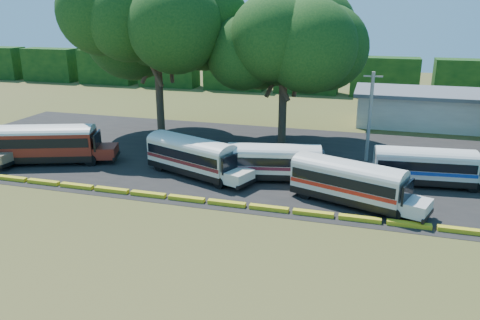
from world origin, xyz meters
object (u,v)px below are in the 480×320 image
(bus_cream_west, at_px, (193,154))
(bus_white_red, at_px, (350,180))
(bus_red, at_px, (47,141))
(tree_west, at_px, (155,16))

(bus_cream_west, relative_size, bus_white_red, 1.02)
(bus_red, relative_size, tree_west, 0.62)
(bus_red, relative_size, bus_white_red, 1.11)
(tree_west, bearing_deg, bus_white_red, -32.84)
(bus_red, distance_m, tree_west, 16.27)
(bus_cream_west, distance_m, tree_west, 17.00)
(bus_red, bearing_deg, bus_cream_west, -17.49)
(bus_cream_west, height_order, tree_west, tree_west)
(bus_white_red, distance_m, tree_west, 26.62)
(bus_white_red, height_order, tree_west, tree_west)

